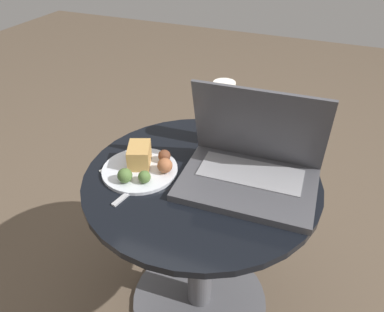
% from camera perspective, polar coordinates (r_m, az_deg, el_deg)
% --- Properties ---
extents(ground_plane, '(6.00, 6.00, 0.00)m').
position_cam_1_polar(ground_plane, '(1.33, 1.12, -21.05)').
color(ground_plane, brown).
extents(table, '(0.60, 0.60, 0.52)m').
position_cam_1_polar(table, '(1.07, 1.32, -10.90)').
color(table, '#515156').
rests_on(table, ground_plane).
extents(napkin, '(0.16, 0.14, 0.00)m').
position_cam_1_polar(napkin, '(0.97, -9.21, -2.64)').
color(napkin, white).
rests_on(napkin, table).
extents(laptop, '(0.34, 0.24, 0.24)m').
position_cam_1_polar(laptop, '(0.92, 9.01, -1.27)').
color(laptop, '#47474C').
rests_on(laptop, table).
extents(beer_glass, '(0.06, 0.06, 0.19)m').
position_cam_1_polar(beer_glass, '(1.04, 4.71, 6.44)').
color(beer_glass, '#C6701E').
rests_on(beer_glass, table).
extents(snack_plate, '(0.19, 0.19, 0.06)m').
position_cam_1_polar(snack_plate, '(0.96, -7.61, -1.35)').
color(snack_plate, silver).
rests_on(snack_plate, table).
extents(fork, '(0.05, 0.19, 0.00)m').
position_cam_1_polar(fork, '(0.94, -7.35, -3.70)').
color(fork, '#B2B2B7').
rests_on(fork, table).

